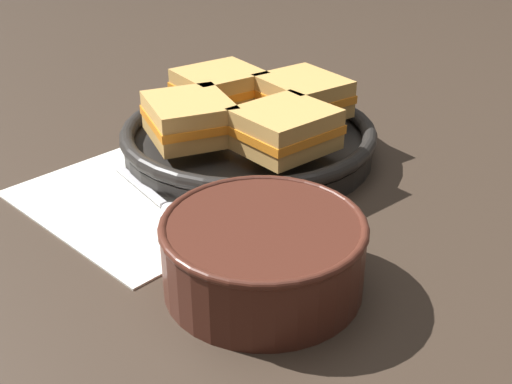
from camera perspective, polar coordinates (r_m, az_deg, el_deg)
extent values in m
plane|color=#382B21|center=(0.65, -5.06, -3.36)|extent=(4.00, 4.00, 0.00)
cube|color=white|center=(0.71, -9.96, -0.44)|extent=(0.27, 0.24, 0.00)
cylinder|color=#4C2319|center=(0.55, 0.65, -5.64)|extent=(0.17, 0.17, 0.06)
cylinder|color=#DB5B1E|center=(0.54, 0.66, -3.96)|extent=(0.15, 0.15, 0.01)
torus|color=#4C2319|center=(0.54, 0.66, -2.97)|extent=(0.18, 0.18, 0.01)
cube|color=silver|center=(0.73, -10.44, 0.77)|extent=(0.12, 0.04, 0.01)
ellipsoid|color=silver|center=(0.66, -7.08, -2.06)|extent=(0.06, 0.04, 0.01)
cylinder|color=black|center=(0.80, -0.67, 4.06)|extent=(0.31, 0.31, 0.02)
torus|color=black|center=(0.79, -0.68, 5.44)|extent=(0.31, 0.31, 0.02)
cube|color=tan|center=(0.85, -3.25, 8.33)|extent=(0.11, 0.12, 0.02)
cube|color=orange|center=(0.84, -3.28, 9.22)|extent=(0.12, 0.12, 0.01)
cube|color=tan|center=(0.84, -3.30, 10.12)|extent=(0.11, 0.12, 0.02)
cube|color=tan|center=(0.75, -5.90, 5.55)|extent=(0.13, 0.13, 0.02)
cube|color=orange|center=(0.75, -5.95, 6.54)|extent=(0.13, 0.13, 0.01)
cube|color=tan|center=(0.74, -6.00, 7.54)|extent=(0.13, 0.13, 0.02)
cube|color=tan|center=(0.72, 2.31, 4.68)|extent=(0.11, 0.11, 0.02)
cube|color=orange|center=(0.72, 2.33, 5.70)|extent=(0.11, 0.12, 0.01)
cube|color=tan|center=(0.71, 2.36, 6.74)|extent=(0.11, 0.11, 0.02)
cube|color=tan|center=(0.82, 4.11, 7.62)|extent=(0.12, 0.11, 0.02)
cube|color=orange|center=(0.82, 4.14, 8.54)|extent=(0.12, 0.11, 0.01)
cube|color=tan|center=(0.81, 4.18, 9.47)|extent=(0.12, 0.11, 0.02)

